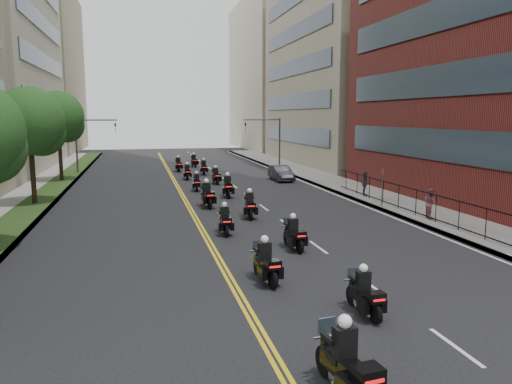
% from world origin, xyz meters
% --- Properties ---
extents(ground, '(160.00, 160.00, 0.00)m').
position_xyz_m(ground, '(0.00, 0.00, 0.00)').
color(ground, black).
rests_on(ground, ground).
extents(sidewalk_right, '(4.00, 90.00, 0.15)m').
position_xyz_m(sidewalk_right, '(12.00, 25.00, 0.07)').
color(sidewalk_right, gray).
rests_on(sidewalk_right, ground).
extents(sidewalk_left, '(4.00, 90.00, 0.15)m').
position_xyz_m(sidewalk_left, '(-12.00, 25.00, 0.07)').
color(sidewalk_left, gray).
rests_on(sidewalk_left, ground).
extents(grass_strip, '(2.00, 90.00, 0.04)m').
position_xyz_m(grass_strip, '(-11.20, 25.00, 0.17)').
color(grass_strip, '#1D3714').
rests_on(grass_strip, sidewalk_left).
extents(building_right_tan, '(15.11, 28.00, 30.00)m').
position_xyz_m(building_right_tan, '(21.48, 48.00, 15.00)').
color(building_right_tan, gray).
rests_on(building_right_tan, ground).
extents(building_right_far, '(15.00, 28.00, 26.00)m').
position_xyz_m(building_right_far, '(21.50, 78.00, 13.00)').
color(building_right_far, '#ACA28A').
rests_on(building_right_far, ground).
extents(building_left_far, '(16.00, 28.00, 26.00)m').
position_xyz_m(building_left_far, '(-22.00, 78.00, 13.00)').
color(building_left_far, gray).
rests_on(building_left_far, ground).
extents(iron_fence, '(0.05, 28.00, 1.50)m').
position_xyz_m(iron_fence, '(11.00, 12.00, 0.90)').
color(iron_fence, black).
rests_on(iron_fence, sidewalk_right).
extents(street_trees, '(4.40, 38.40, 7.98)m').
position_xyz_m(street_trees, '(-11.05, 18.61, 5.13)').
color(street_trees, '#2E2214').
rests_on(street_trees, ground).
extents(traffic_signal_right, '(4.09, 0.20, 5.60)m').
position_xyz_m(traffic_signal_right, '(9.54, 42.00, 3.70)').
color(traffic_signal_right, '#3F3F44').
rests_on(traffic_signal_right, ground).
extents(traffic_signal_left, '(4.09, 0.20, 5.60)m').
position_xyz_m(traffic_signal_left, '(-9.54, 42.00, 3.70)').
color(traffic_signal_left, '#3F3F44').
rests_on(traffic_signal_left, ground).
extents(motorcycle_0, '(0.71, 2.41, 1.78)m').
position_xyz_m(motorcycle_0, '(-0.44, -1.53, 0.70)').
color(motorcycle_0, black).
rests_on(motorcycle_0, ground).
extents(motorcycle_1, '(0.49, 2.07, 1.53)m').
position_xyz_m(motorcycle_1, '(1.84, 2.46, 0.60)').
color(motorcycle_1, black).
rests_on(motorcycle_1, ground).
extents(motorcycle_2, '(0.62, 2.26, 1.67)m').
position_xyz_m(motorcycle_2, '(-0.27, 5.95, 0.66)').
color(motorcycle_2, black).
rests_on(motorcycle_2, ground).
extents(motorcycle_3, '(0.56, 2.17, 1.60)m').
position_xyz_m(motorcycle_3, '(2.02, 9.93, 0.63)').
color(motorcycle_3, black).
rests_on(motorcycle_3, ground).
extents(motorcycle_4, '(0.53, 2.16, 1.59)m').
position_xyz_m(motorcycle_4, '(-0.43, 13.52, 0.63)').
color(motorcycle_4, black).
rests_on(motorcycle_4, ground).
extents(motorcycle_5, '(0.69, 2.31, 1.71)m').
position_xyz_m(motorcycle_5, '(1.62, 17.06, 0.67)').
color(motorcycle_5, black).
rests_on(motorcycle_5, ground).
extents(motorcycle_6, '(0.67, 2.50, 1.84)m').
position_xyz_m(motorcycle_6, '(-0.33, 20.96, 0.73)').
color(motorcycle_6, black).
rests_on(motorcycle_6, ground).
extents(motorcycle_7, '(0.66, 2.42, 1.79)m').
position_xyz_m(motorcycle_7, '(1.69, 24.70, 0.71)').
color(motorcycle_7, black).
rests_on(motorcycle_7, ground).
extents(motorcycle_8, '(0.51, 2.09, 1.54)m').
position_xyz_m(motorcycle_8, '(-0.15, 28.24, 0.61)').
color(motorcycle_8, black).
rests_on(motorcycle_8, ground).
extents(motorcycle_9, '(0.53, 2.17, 1.60)m').
position_xyz_m(motorcycle_9, '(1.91, 31.85, 0.63)').
color(motorcycle_9, black).
rests_on(motorcycle_9, ground).
extents(motorcycle_10, '(0.51, 2.17, 1.60)m').
position_xyz_m(motorcycle_10, '(-0.20, 35.42, 0.63)').
color(motorcycle_10, black).
rests_on(motorcycle_10, ground).
extents(motorcycle_11, '(0.57, 2.25, 1.66)m').
position_xyz_m(motorcycle_11, '(1.77, 38.91, 0.66)').
color(motorcycle_11, black).
rests_on(motorcycle_11, ground).
extents(motorcycle_12, '(0.54, 2.30, 1.70)m').
position_xyz_m(motorcycle_12, '(-0.46, 42.41, 0.67)').
color(motorcycle_12, black).
rests_on(motorcycle_12, ground).
extents(motorcycle_13, '(0.63, 2.22, 1.64)m').
position_xyz_m(motorcycle_13, '(1.65, 46.80, 0.65)').
color(motorcycle_13, black).
rests_on(motorcycle_13, ground).
extents(parked_sedan, '(1.51, 4.16, 1.36)m').
position_xyz_m(parked_sedan, '(8.00, 32.70, 0.68)').
color(parked_sedan, black).
rests_on(parked_sedan, ground).
extents(pedestrian_b, '(0.76, 0.91, 1.70)m').
position_xyz_m(pedestrian_b, '(11.20, 13.84, 1.00)').
color(pedestrian_b, '#8B4C59').
rests_on(pedestrian_b, sidewalk_right).
extents(pedestrian_c, '(0.70, 1.11, 1.75)m').
position_xyz_m(pedestrian_c, '(11.20, 22.15, 1.03)').
color(pedestrian_c, '#424148').
rests_on(pedestrian_c, sidewalk_right).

